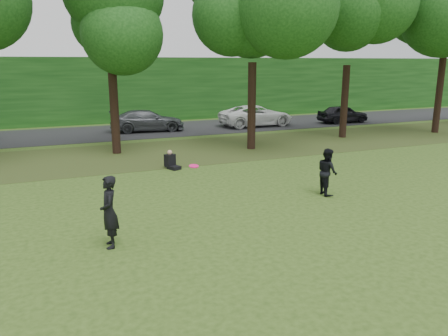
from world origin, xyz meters
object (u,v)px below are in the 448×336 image
Objects in this scene: player_right at (327,172)px; frisbee at (194,166)px; player_left at (109,212)px; seated_person at (171,162)px.

frisbee is (-5.41, -1.29, 0.98)m from player_right.
seated_person is at bearing 157.50° from player_left.
player_left is 1.12× the size of player_right.
player_left is at bearing -138.47° from seated_person.
player_right is 2.02× the size of seated_person.
seated_person is (-4.07, 5.92, -0.53)m from player_right.
player_left is 6.50× the size of frisbee.
frisbee is (2.41, 0.41, 0.88)m from player_left.
player_right is 7.20m from seated_person.
player_right is at bearing -77.71° from seated_person.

